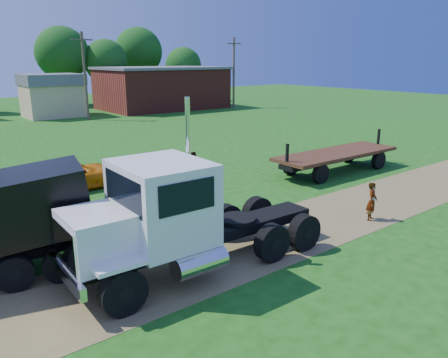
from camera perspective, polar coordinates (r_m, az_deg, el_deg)
ground at (r=16.79m, az=7.61°, el=-6.95°), size 140.00×140.00×0.00m
dirt_track at (r=16.78m, az=7.62°, el=-6.93°), size 120.00×4.20×0.01m
white_semi_tractor at (r=13.02m, az=-7.52°, el=-5.23°), size 8.74×3.21×5.25m
orange_pickup at (r=23.17m, az=-18.85°, el=0.45°), size 5.01×2.43×1.37m
flatbed_trailer at (r=25.98m, az=14.46°, el=2.86°), size 8.28×2.56×2.11m
spectator_a at (r=18.63m, az=18.75°, el=-2.80°), size 0.67×0.56×1.57m
spectator_b at (r=22.75m, az=-4.12°, el=1.44°), size 1.05×1.00×1.72m
brick_building at (r=58.69m, az=-8.11°, el=11.73°), size 15.40×10.40×5.30m
tan_shed at (r=53.15m, az=-21.49°, el=10.20°), size 6.20×5.40×4.70m
utility_poles at (r=48.93m, az=-17.72°, el=12.86°), size 42.20×0.28×9.00m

